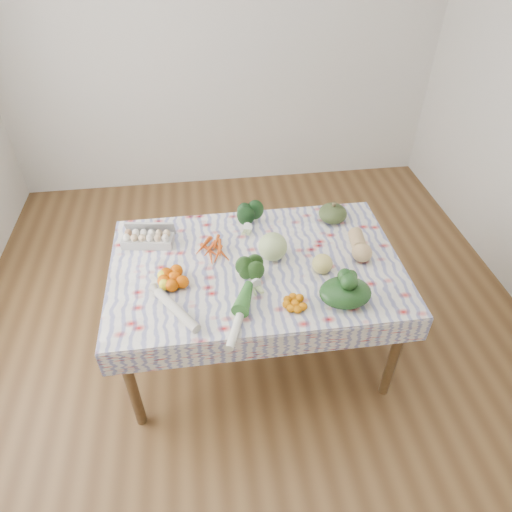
# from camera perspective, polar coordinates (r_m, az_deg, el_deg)

# --- Properties ---
(ground) EXTENTS (4.50, 4.50, 0.00)m
(ground) POSITION_cam_1_polar(r_m,az_deg,el_deg) (3.16, 0.00, -11.41)
(ground) COLOR brown
(ground) RESTS_ON ground
(wall_back) EXTENTS (4.00, 0.04, 2.80)m
(wall_back) POSITION_cam_1_polar(r_m,az_deg,el_deg) (4.34, -4.48, 25.71)
(wall_back) COLOR silver
(wall_back) RESTS_ON ground
(dining_table) EXTENTS (1.60, 1.00, 0.75)m
(dining_table) POSITION_cam_1_polar(r_m,az_deg,el_deg) (2.67, 0.00, -2.32)
(dining_table) COLOR brown
(dining_table) RESTS_ON ground
(tablecloth) EXTENTS (1.66, 1.06, 0.01)m
(tablecloth) POSITION_cam_1_polar(r_m,az_deg,el_deg) (2.61, 0.00, -1.07)
(tablecloth) COLOR silver
(tablecloth) RESTS_ON dining_table
(egg_carton) EXTENTS (0.32, 0.16, 0.08)m
(egg_carton) POSITION_cam_1_polar(r_m,az_deg,el_deg) (2.79, -13.40, 2.02)
(egg_carton) COLOR #B4B4B0
(egg_carton) RESTS_ON tablecloth
(carrot_bunch) EXTENTS (0.23, 0.21, 0.04)m
(carrot_bunch) POSITION_cam_1_polar(r_m,az_deg,el_deg) (2.69, -5.59, 0.87)
(carrot_bunch) COLOR #CF4F16
(carrot_bunch) RESTS_ON tablecloth
(kale_bunch) EXTENTS (0.19, 0.18, 0.14)m
(kale_bunch) POSITION_cam_1_polar(r_m,az_deg,el_deg) (2.84, -0.84, 4.70)
(kale_bunch) COLOR #153716
(kale_bunch) RESTS_ON tablecloth
(kabocha_squash) EXTENTS (0.24, 0.24, 0.12)m
(kabocha_squash) POSITION_cam_1_polar(r_m,az_deg,el_deg) (2.94, 9.57, 5.28)
(kabocha_squash) COLOR #3A4924
(kabocha_squash) RESTS_ON tablecloth
(cabbage) EXTENTS (0.20, 0.20, 0.17)m
(cabbage) POSITION_cam_1_polar(r_m,az_deg,el_deg) (2.60, 2.11, 1.18)
(cabbage) COLOR #A7C078
(cabbage) RESTS_ON tablecloth
(butternut_squash) EXTENTS (0.14, 0.26, 0.12)m
(butternut_squash) POSITION_cam_1_polar(r_m,az_deg,el_deg) (2.72, 12.84, 1.43)
(butternut_squash) COLOR tan
(butternut_squash) RESTS_ON tablecloth
(orange_cluster) EXTENTS (0.29, 0.29, 0.08)m
(orange_cluster) POSITION_cam_1_polar(r_m,az_deg,el_deg) (2.51, -10.19, -2.68)
(orange_cluster) COLOR #D25200
(orange_cluster) RESTS_ON tablecloth
(broccoli) EXTENTS (0.19, 0.19, 0.11)m
(broccoli) POSITION_cam_1_polar(r_m,az_deg,el_deg) (2.45, -0.50, -2.44)
(broccoli) COLOR #244A1A
(broccoli) RESTS_ON tablecloth
(mandarin_cluster) EXTENTS (0.16, 0.16, 0.05)m
(mandarin_cluster) POSITION_cam_1_polar(r_m,az_deg,el_deg) (2.36, 4.94, -5.82)
(mandarin_cluster) COLOR #D27105
(mandarin_cluster) RESTS_ON tablecloth
(grapefruit) EXTENTS (0.15, 0.15, 0.11)m
(grapefruit) POSITION_cam_1_polar(r_m,az_deg,el_deg) (2.55, 8.30, -0.98)
(grapefruit) COLOR #CABC60
(grapefruit) RESTS_ON tablecloth
(spinach_bag) EXTENTS (0.33, 0.30, 0.12)m
(spinach_bag) POSITION_cam_1_polar(r_m,az_deg,el_deg) (2.40, 11.09, -4.50)
(spinach_bag) COLOR #173615
(spinach_bag) RESTS_ON tablecloth
(daikon) EXTENTS (0.25, 0.33, 0.05)m
(daikon) POSITION_cam_1_polar(r_m,az_deg,el_deg) (2.35, -9.89, -6.66)
(daikon) COLOR beige
(daikon) RESTS_ON tablecloth
(leek) EXTENTS (0.18, 0.40, 0.04)m
(leek) POSITION_cam_1_polar(r_m,az_deg,el_deg) (2.29, -2.07, -7.56)
(leek) COLOR white
(leek) RESTS_ON tablecloth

